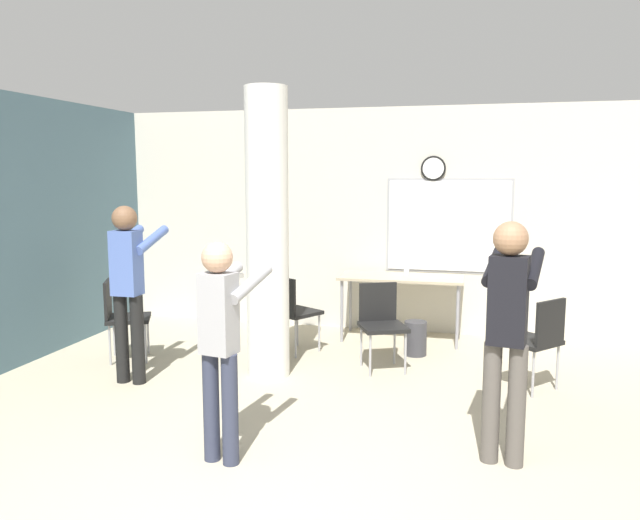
{
  "coord_description": "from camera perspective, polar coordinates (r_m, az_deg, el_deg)",
  "views": [
    {
      "loc": [
        1.08,
        -2.78,
        1.98
      ],
      "look_at": [
        -0.25,
        2.63,
        1.21
      ],
      "focal_mm": 35.0,
      "sensor_mm": 36.0,
      "label": 1
    }
  ],
  "objects": [
    {
      "name": "wall_left_accent",
      "position": [
        7.02,
        -26.99,
        2.26
      ],
      "size": [
        0.12,
        7.0,
        2.8
      ],
      "color": "slate",
      "rests_on": "ground_plane"
    },
    {
      "name": "wall_back",
      "position": [
        7.93,
        6.12,
        3.62
      ],
      "size": [
        8.0,
        0.15,
        2.8
      ],
      "color": "beige",
      "rests_on": "ground_plane"
    },
    {
      "name": "support_pillar",
      "position": [
        6.05,
        -4.83,
        2.33
      ],
      "size": [
        0.41,
        0.41,
        2.8
      ],
      "color": "silver",
      "rests_on": "ground_plane"
    },
    {
      "name": "folding_table",
      "position": [
        7.49,
        7.46,
        -1.92
      ],
      "size": [
        1.46,
        0.66,
        0.78
      ],
      "color": "tan",
      "rests_on": "ground_plane"
    },
    {
      "name": "bottle_on_table",
      "position": [
        7.56,
        7.91,
        -0.52
      ],
      "size": [
        0.07,
        0.07,
        0.29
      ],
      "color": "silver",
      "rests_on": "folding_table"
    },
    {
      "name": "waste_bin",
      "position": [
        6.99,
        8.72,
        -7.08
      ],
      "size": [
        0.25,
        0.25,
        0.38
      ],
      "color": "#38383D",
      "rests_on": "ground_plane"
    },
    {
      "name": "chair_table_left",
      "position": [
        6.92,
        -2.61,
        -4.41
      ],
      "size": [
        0.6,
        0.6,
        0.87
      ],
      "color": "black",
      "rests_on": "ground_plane"
    },
    {
      "name": "chair_mid_room",
      "position": [
        6.06,
        19.22,
        -6.62
      ],
      "size": [
        0.62,
        0.62,
        0.87
      ],
      "color": "black",
      "rests_on": "ground_plane"
    },
    {
      "name": "chair_by_left_wall",
      "position": [
        6.99,
        -17.7,
        -4.66
      ],
      "size": [
        0.59,
        0.59,
        0.87
      ],
      "color": "black",
      "rests_on": "ground_plane"
    },
    {
      "name": "chair_table_front",
      "position": [
        6.41,
        5.62,
        -5.45
      ],
      "size": [
        0.58,
        0.58,
        0.87
      ],
      "color": "black",
      "rests_on": "ground_plane"
    },
    {
      "name": "person_playing_front",
      "position": [
        4.31,
        -9.04,
        -6.68
      ],
      "size": [
        0.42,
        0.63,
        1.54
      ],
      "color": "#2D3347",
      "rests_on": "ground_plane"
    },
    {
      "name": "person_watching_back",
      "position": [
        6.14,
        -17.09,
        -1.73
      ],
      "size": [
        0.37,
        0.63,
        1.69
      ],
      "color": "black",
      "rests_on": "ground_plane"
    },
    {
      "name": "person_playing_side",
      "position": [
        4.4,
        16.78,
        -5.54
      ],
      "size": [
        0.45,
        0.68,
        1.68
      ],
      "color": "#514C47",
      "rests_on": "ground_plane"
    }
  ]
}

